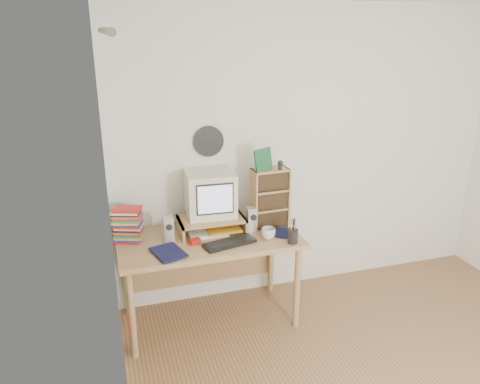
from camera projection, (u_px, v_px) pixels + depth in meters
back_wall at (312, 154)px, 4.10m from camera, size 3.50×0.00×3.50m
left_wall at (119, 281)px, 2.03m from camera, size 0.00×3.50×3.50m
curtain at (123, 253)px, 2.51m from camera, size 0.00×2.20×2.20m
wall_disc at (209, 141)px, 3.76m from camera, size 0.25×0.02×0.25m
desk at (207, 249)px, 3.75m from camera, size 1.40×0.70×0.75m
monitor_riser at (211, 221)px, 3.72m from camera, size 0.52×0.30×0.12m
crt_monitor at (211, 195)px, 3.70m from camera, size 0.39×0.39×0.35m
speaker_left at (168, 229)px, 3.56m from camera, size 0.08×0.08×0.20m
speaker_right at (252, 219)px, 3.73m from camera, size 0.08×0.08×0.20m
keyboard at (230, 243)px, 3.52m from camera, size 0.42×0.22×0.03m
dvd_stack at (128, 224)px, 3.54m from camera, size 0.24×0.20×0.29m
cd_rack at (270, 198)px, 3.78m from camera, size 0.30×0.17×0.49m
mug at (268, 233)px, 3.61m from camera, size 0.14×0.14×0.09m
diary at (156, 254)px, 3.32m from camera, size 0.28×0.24×0.05m
mousepad at (284, 233)px, 3.72m from camera, size 0.26×0.26×0.00m
pen_cup at (293, 233)px, 3.53m from camera, size 0.09×0.09×0.16m
papers at (213, 230)px, 3.72m from camera, size 0.31×0.22×0.04m
red_box at (195, 242)px, 3.53m from camera, size 0.09×0.07×0.04m
game_box at (263, 160)px, 3.63m from camera, size 0.14×0.05×0.17m
webcam at (280, 165)px, 3.66m from camera, size 0.05×0.05×0.08m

